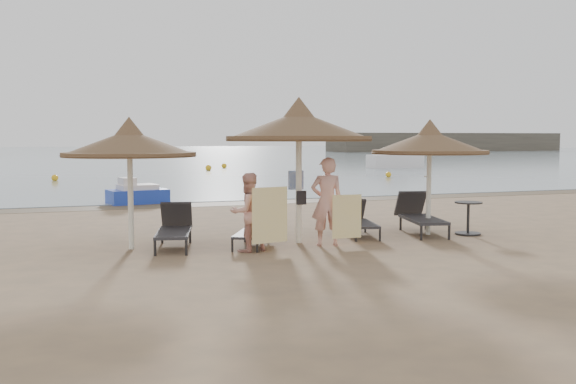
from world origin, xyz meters
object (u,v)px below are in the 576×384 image
palapa_right (430,143)px  side_table (468,219)px  palapa_left (129,144)px  lounger_far_right (419,215)px  person_left (248,206)px  lounger_far_left (175,228)px  palapa_center (299,127)px  person_right (327,195)px  pedal_boat (137,194)px  lounger_near_left (253,229)px  lounger_near_right (358,220)px

palapa_right → side_table: size_ratio=3.53×
palapa_left → lounger_far_right: size_ratio=1.22×
lounger_far_right → palapa_right: bearing=-68.9°
palapa_left → person_left: (2.17, -1.08, -1.23)m
palapa_right → lounger_far_left: 6.16m
palapa_center → palapa_right: (3.29, 0.11, -0.35)m
lounger_far_right → person_right: person_right is taller
pedal_boat → lounger_near_left: bearing=-92.9°
lounger_near_left → lounger_far_right: size_ratio=0.78×
lounger_far_right → side_table: lounger_far_right is taller
person_left → pedal_boat: (-1.07, 10.29, -0.58)m
palapa_center → person_left: (-1.33, -0.68, -1.59)m
palapa_left → lounger_far_left: palapa_left is taller
lounger_near_right → person_left: bearing=-144.9°
palapa_left → palapa_right: palapa_right is taller
palapa_center → pedal_boat: size_ratio=1.48×
palapa_left → lounger_far_right: (6.74, 0.04, -1.72)m
lounger_far_right → lounger_far_left: bearing=-166.8°
lounger_far_left → pedal_boat: size_ratio=0.97×
lounger_near_right → palapa_center: bearing=-148.6°
palapa_right → lounger_far_right: size_ratio=1.22×
palapa_left → palapa_right: size_ratio=1.00×
palapa_right → lounger_far_left: (-5.90, 0.30, -1.75)m
palapa_right → person_left: palapa_right is taller
palapa_right → person_right: palapa_right is taller
lounger_near_left → lounger_near_right: size_ratio=0.93×
lounger_near_left → pedal_boat: pedal_boat is taller
side_table → person_right: person_right is taller
palapa_left → palapa_right: (6.79, -0.29, 0.01)m
person_right → side_table: bearing=-161.8°
lounger_far_left → palapa_right: bearing=10.5°
lounger_near_right → lounger_far_right: size_ratio=0.84×
palapa_right → lounger_near_right: palapa_right is taller
palapa_right → person_right: bearing=-167.1°
lounger_near_right → person_left: size_ratio=1.02×
lounger_near_left → lounger_far_right: (4.25, 0.40, 0.09)m
palapa_left → lounger_near_right: palapa_left is taller
palapa_center → lounger_far_right: bearing=7.7°
person_right → lounger_near_right: bearing=-125.1°
palapa_center → lounger_near_right: size_ratio=1.69×
lounger_near_left → pedal_boat: bearing=125.2°
lounger_near_left → person_left: (-0.32, -0.72, 0.58)m
lounger_far_right → person_right: (-2.81, -0.98, 0.65)m
palapa_right → lounger_near_left: (-4.30, -0.07, -1.82)m
lounger_near_left → side_table: (5.17, -0.26, 0.03)m
palapa_right → lounger_far_right: palapa_right is taller
palapa_center → palapa_right: bearing=1.9°
lounger_far_left → person_right: person_right is taller
side_table → palapa_center: bearing=177.0°
lounger_far_left → lounger_near_left: lounger_far_left is taller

